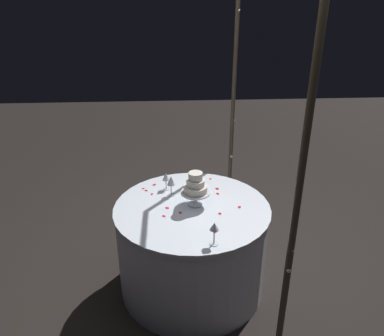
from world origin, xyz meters
name	(u,v)px	position (x,y,z in m)	size (l,w,h in m)	color
ground_plane	(192,283)	(0.00, 0.00, 0.00)	(12.00, 12.00, 0.00)	black
decorative_arch	(257,114)	(0.00, 0.44, 1.44)	(1.87, 0.05, 2.26)	#473D2D
main_table	(192,247)	(0.00, 0.00, 0.37)	(1.17, 1.17, 0.74)	silver
tiered_cake	(195,186)	(-0.03, 0.03, 0.89)	(0.22, 0.22, 0.27)	silver
wine_glass_0	(171,182)	(-0.19, -0.15, 0.85)	(0.06, 0.06, 0.16)	silver
wine_glass_1	(214,228)	(0.47, 0.11, 0.86)	(0.06, 0.06, 0.16)	silver
wine_glass_2	(166,177)	(-0.29, -0.19, 0.84)	(0.06, 0.06, 0.14)	silver
rose_petal_0	(215,232)	(0.34, 0.13, 0.74)	(0.04, 0.02, 0.00)	red
rose_petal_1	(143,188)	(-0.31, -0.38, 0.74)	(0.03, 0.02, 0.00)	red
rose_petal_2	(146,190)	(-0.27, -0.35, 0.74)	(0.03, 0.02, 0.00)	red
rose_petal_3	(180,213)	(0.08, -0.09, 0.74)	(0.03, 0.02, 0.00)	red
rose_petal_4	(220,214)	(0.12, 0.19, 0.74)	(0.03, 0.02, 0.00)	red
rose_petal_5	(152,194)	(-0.21, -0.30, 0.74)	(0.03, 0.02, 0.00)	red
rose_petal_6	(210,179)	(-0.45, 0.19, 0.74)	(0.03, 0.02, 0.00)	red
rose_petal_7	(218,194)	(-0.18, 0.22, 0.74)	(0.03, 0.02, 0.00)	red
rose_petal_8	(217,189)	(-0.27, 0.22, 0.74)	(0.04, 0.03, 0.00)	red
rose_petal_9	(202,182)	(-0.39, 0.11, 0.74)	(0.03, 0.02, 0.00)	red
rose_petal_10	(239,207)	(0.03, 0.35, 0.74)	(0.03, 0.02, 0.00)	red
rose_petal_11	(154,185)	(-0.37, -0.29, 0.74)	(0.04, 0.03, 0.00)	red
rose_petal_12	(164,216)	(0.12, -0.21, 0.74)	(0.03, 0.02, 0.00)	red
rose_petal_13	(167,208)	(0.01, -0.19, 0.74)	(0.03, 0.02, 0.00)	red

